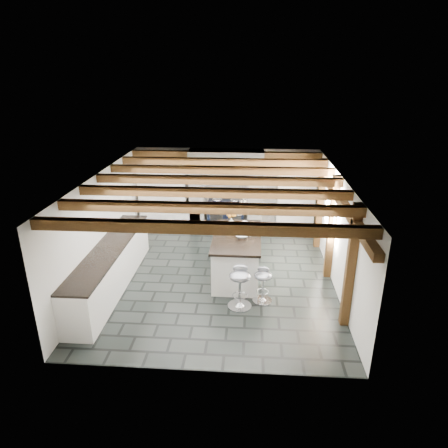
# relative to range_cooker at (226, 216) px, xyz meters

# --- Properties ---
(ground) EXTENTS (6.00, 6.00, 0.00)m
(ground) POSITION_rel_range_cooker_xyz_m (0.00, -2.68, -0.47)
(ground) COLOR black
(ground) RESTS_ON ground
(room_shell) EXTENTS (6.00, 6.03, 6.00)m
(room_shell) POSITION_rel_range_cooker_xyz_m (-0.61, -1.26, 0.60)
(room_shell) COLOR silver
(room_shell) RESTS_ON ground
(range_cooker) EXTENTS (1.00, 0.63, 0.99)m
(range_cooker) POSITION_rel_range_cooker_xyz_m (0.00, 0.00, 0.00)
(range_cooker) COLOR black
(range_cooker) RESTS_ON ground
(kitchen_island) EXTENTS (1.04, 1.97, 1.29)m
(kitchen_island) POSITION_rel_range_cooker_xyz_m (0.41, -2.60, 0.03)
(kitchen_island) COLOR white
(kitchen_island) RESTS_ON ground
(bar_stool_near) EXTENTS (0.42, 0.42, 0.73)m
(bar_stool_near) POSITION_rel_range_cooker_xyz_m (0.96, -3.62, -0.01)
(bar_stool_near) COLOR silver
(bar_stool_near) RESTS_ON ground
(bar_stool_far) EXTENTS (0.46, 0.46, 0.86)m
(bar_stool_far) POSITION_rel_range_cooker_xyz_m (0.52, -3.85, 0.07)
(bar_stool_far) COLOR silver
(bar_stool_far) RESTS_ON ground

